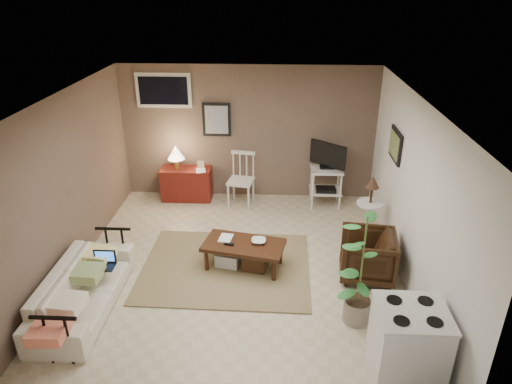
# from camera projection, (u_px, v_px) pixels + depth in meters

# --- Properties ---
(floor) EXTENTS (5.00, 5.00, 0.00)m
(floor) POSITION_uv_depth(u_px,v_px,m) (237.00, 271.00, 6.35)
(floor) COLOR #C1B293
(floor) RESTS_ON ground
(art_back) EXTENTS (0.50, 0.03, 0.60)m
(art_back) POSITION_uv_depth(u_px,v_px,m) (217.00, 120.00, 8.00)
(art_back) COLOR black
(art_right) EXTENTS (0.03, 0.60, 0.45)m
(art_right) POSITION_uv_depth(u_px,v_px,m) (396.00, 145.00, 6.55)
(art_right) COLOR black
(window) EXTENTS (0.96, 0.03, 0.60)m
(window) POSITION_uv_depth(u_px,v_px,m) (164.00, 91.00, 7.83)
(window) COLOR silver
(rug) EXTENTS (2.35, 1.89, 0.02)m
(rug) POSITION_uv_depth(u_px,v_px,m) (226.00, 267.00, 6.42)
(rug) COLOR #8C7751
(rug) RESTS_ON floor
(coffee_table) EXTENTS (1.19, 0.78, 0.42)m
(coffee_table) POSITION_uv_depth(u_px,v_px,m) (243.00, 253.00, 6.33)
(coffee_table) COLOR #381A0F
(coffee_table) RESTS_ON floor
(sofa) EXTENTS (0.54, 1.84, 0.72)m
(sofa) POSITION_uv_depth(u_px,v_px,m) (82.00, 283.00, 5.50)
(sofa) COLOR beige
(sofa) RESTS_ON floor
(sofa_pillows) EXTENTS (0.35, 1.75, 0.12)m
(sofa_pillows) POSITION_uv_depth(u_px,v_px,m) (77.00, 288.00, 5.27)
(sofa_pillows) COLOR #F4E6CA
(sofa_pillows) RESTS_ON sofa
(sofa_end_rails) EXTENTS (0.50, 1.84, 0.62)m
(sofa_end_rails) POSITION_uv_depth(u_px,v_px,m) (91.00, 287.00, 5.51)
(sofa_end_rails) COLOR black
(sofa_end_rails) RESTS_ON floor
(laptop) EXTENTS (0.28, 0.21, 0.19)m
(laptop) POSITION_uv_depth(u_px,v_px,m) (104.00, 261.00, 5.73)
(laptop) COLOR black
(laptop) RESTS_ON sofa
(red_console) EXTENTS (0.90, 0.40, 1.04)m
(red_console) POSITION_uv_depth(u_px,v_px,m) (186.00, 181.00, 8.28)
(red_console) COLOR maroon
(red_console) RESTS_ON floor
(spindle_chair) EXTENTS (0.49, 0.49, 0.95)m
(spindle_chair) POSITION_uv_depth(u_px,v_px,m) (241.00, 181.00, 8.07)
(spindle_chair) COLOR silver
(spindle_chair) RESTS_ON floor
(tv_stand) EXTENTS (0.58, 0.47, 1.17)m
(tv_stand) POSITION_uv_depth(u_px,v_px,m) (327.00, 173.00, 7.95)
(tv_stand) COLOR silver
(tv_stand) RESTS_ON floor
(side_table) EXTENTS (0.41, 0.41, 1.08)m
(side_table) POSITION_uv_depth(u_px,v_px,m) (371.00, 201.00, 6.81)
(side_table) COLOR silver
(side_table) RESTS_ON floor
(armchair) EXTENTS (0.74, 0.78, 0.72)m
(armchair) POSITION_uv_depth(u_px,v_px,m) (367.00, 254.00, 6.09)
(armchair) COLOR black
(armchair) RESTS_ON floor
(potted_plant) EXTENTS (0.36, 0.36, 1.42)m
(potted_plant) POSITION_uv_depth(u_px,v_px,m) (362.00, 267.00, 5.12)
(potted_plant) COLOR gray
(potted_plant) RESTS_ON floor
(stove) EXTENTS (0.67, 0.63, 0.88)m
(stove) POSITION_uv_depth(u_px,v_px,m) (407.00, 346.00, 4.45)
(stove) COLOR silver
(stove) RESTS_ON floor
(bowl) EXTENTS (0.20, 0.05, 0.20)m
(bowl) POSITION_uv_depth(u_px,v_px,m) (259.00, 236.00, 6.24)
(bowl) COLOR #381A0F
(bowl) RESTS_ON coffee_table
(book_table) EXTENTS (0.18, 0.04, 0.24)m
(book_table) POSITION_uv_depth(u_px,v_px,m) (219.00, 231.00, 6.34)
(book_table) COLOR #381A0F
(book_table) RESTS_ON coffee_table
(book_console) EXTENTS (0.17, 0.05, 0.22)m
(book_console) POSITION_uv_depth(u_px,v_px,m) (196.00, 166.00, 8.01)
(book_console) COLOR #381A0F
(book_console) RESTS_ON red_console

